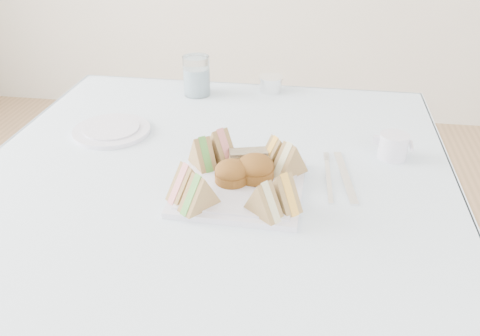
# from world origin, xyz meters

# --- Properties ---
(table) EXTENTS (0.90, 0.90, 0.74)m
(table) POSITION_xyz_m (0.00, 0.00, 0.37)
(table) COLOR brown
(table) RESTS_ON floor
(tablecloth) EXTENTS (1.02, 1.02, 0.01)m
(tablecloth) POSITION_xyz_m (0.00, 0.00, 0.74)
(tablecloth) COLOR white
(tablecloth) RESTS_ON table
(serving_plate) EXTENTS (0.25, 0.25, 0.01)m
(serving_plate) POSITION_xyz_m (0.07, -0.09, 0.75)
(serving_plate) COLOR silver
(serving_plate) RESTS_ON tablecloth
(sandwich_fl_a) EXTENTS (0.08, 0.08, 0.07)m
(sandwich_fl_a) POSITION_xyz_m (-0.02, -0.14, 0.79)
(sandwich_fl_a) COLOR #A18446
(sandwich_fl_a) RESTS_ON serving_plate
(sandwich_fl_b) EXTENTS (0.08, 0.08, 0.07)m
(sandwich_fl_b) POSITION_xyz_m (0.01, -0.18, 0.79)
(sandwich_fl_b) COLOR #A18446
(sandwich_fl_b) RESTS_ON serving_plate
(sandwich_fr_a) EXTENTS (0.08, 0.08, 0.07)m
(sandwich_fr_a) POSITION_xyz_m (0.16, -0.15, 0.79)
(sandwich_fr_a) COLOR #A18446
(sandwich_fr_a) RESTS_ON serving_plate
(sandwich_fr_b) EXTENTS (0.08, 0.07, 0.07)m
(sandwich_fr_b) POSITION_xyz_m (0.13, -0.18, 0.79)
(sandwich_fr_b) COLOR #A18446
(sandwich_fr_b) RESTS_ON serving_plate
(sandwich_bl_a) EXTENTS (0.08, 0.08, 0.07)m
(sandwich_bl_a) POSITION_xyz_m (-0.02, -0.02, 0.79)
(sandwich_bl_a) COLOR #A18446
(sandwich_bl_a) RESTS_ON serving_plate
(sandwich_bl_b) EXTENTS (0.09, 0.09, 0.08)m
(sandwich_bl_b) POSITION_xyz_m (0.01, 0.01, 0.80)
(sandwich_bl_b) COLOR #A18446
(sandwich_bl_b) RESTS_ON serving_plate
(sandwich_br_a) EXTENTS (0.08, 0.08, 0.07)m
(sandwich_br_a) POSITION_xyz_m (0.16, -0.03, 0.79)
(sandwich_br_a) COLOR #A18446
(sandwich_br_a) RESTS_ON serving_plate
(sandwich_br_b) EXTENTS (0.08, 0.07, 0.07)m
(sandwich_br_b) POSITION_xyz_m (0.13, 0.00, 0.79)
(sandwich_br_b) COLOR #A18446
(sandwich_br_b) RESTS_ON serving_plate
(scone_left) EXTENTS (0.07, 0.07, 0.05)m
(scone_left) POSITION_xyz_m (0.05, -0.08, 0.78)
(scone_left) COLOR brown
(scone_left) RESTS_ON serving_plate
(scone_right) EXTENTS (0.09, 0.09, 0.05)m
(scone_right) POSITION_xyz_m (0.10, -0.06, 0.78)
(scone_right) COLOR brown
(scone_right) RESTS_ON serving_plate
(pastry_slice) EXTENTS (0.09, 0.05, 0.04)m
(pastry_slice) POSITION_xyz_m (0.08, -0.01, 0.78)
(pastry_slice) COLOR beige
(pastry_slice) RESTS_ON serving_plate
(side_plate) EXTENTS (0.24, 0.24, 0.01)m
(side_plate) POSITION_xyz_m (-0.28, 0.12, 0.75)
(side_plate) COLOR silver
(side_plate) RESTS_ON tablecloth
(water_glass) EXTENTS (0.08, 0.08, 0.11)m
(water_glass) POSITION_xyz_m (-0.13, 0.40, 0.80)
(water_glass) COLOR white
(water_glass) RESTS_ON tablecloth
(tea_strainer) EXTENTS (0.09, 0.09, 0.04)m
(tea_strainer) POSITION_xyz_m (0.08, 0.46, 0.77)
(tea_strainer) COLOR silver
(tea_strainer) RESTS_ON tablecloth
(knife) EXTENTS (0.05, 0.21, 0.00)m
(knife) POSITION_xyz_m (0.28, -0.01, 0.75)
(knife) COLOR silver
(knife) RESTS_ON tablecloth
(fork) EXTENTS (0.02, 0.17, 0.00)m
(fork) POSITION_xyz_m (0.25, -0.03, 0.75)
(fork) COLOR silver
(fork) RESTS_ON tablecloth
(creamer_jug) EXTENTS (0.07, 0.07, 0.06)m
(creamer_jug) POSITION_xyz_m (0.38, 0.10, 0.77)
(creamer_jug) COLOR silver
(creamer_jug) RESTS_ON tablecloth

